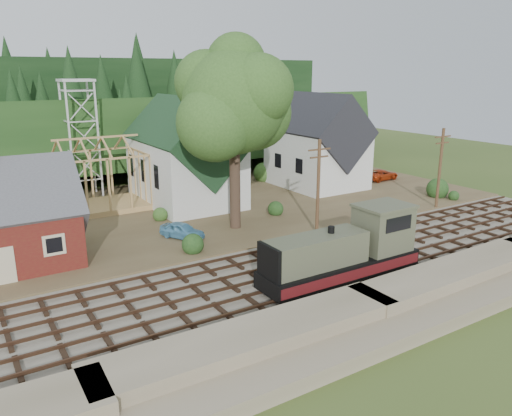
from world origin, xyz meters
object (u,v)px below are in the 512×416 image
locomotive (347,251)px  patio_set (6,240)px  car_blue (182,230)px  car_red (381,175)px

locomotive → patio_set: 22.26m
locomotive → patio_set: locomotive is taller
car_blue → car_red: size_ratio=0.82×
car_blue → car_red: car_blue is taller
car_red → patio_set: patio_set is taller
locomotive → patio_set: bearing=145.5°
locomotive → patio_set: (-18.35, 12.59, 0.51)m
car_red → patio_set: bearing=95.3°
car_blue → car_red: (29.72, 7.32, -0.00)m
locomotive → car_blue: locomotive is taller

